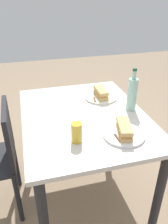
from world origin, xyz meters
name	(u,v)px	position (x,y,z in m)	size (l,w,h in m)	color
ground_plane	(84,188)	(0.00, 0.00, 0.00)	(8.00, 8.00, 0.00)	#8C755B
dining_table	(84,128)	(0.00, 0.00, 0.62)	(1.10, 0.87, 0.74)	beige
plate_near	(124,135)	(-0.32, -0.16, 0.74)	(0.26, 0.26, 0.01)	white
baguette_sandwich_near	(124,129)	(-0.32, -0.16, 0.79)	(0.20, 0.11, 0.07)	tan
knife_near	(115,134)	(-0.31, -0.11, 0.75)	(0.18, 0.01, 0.01)	silver
plate_far	(101,97)	(0.22, -0.20, 0.74)	(0.26, 0.26, 0.01)	silver
baguette_sandwich_far	(101,93)	(0.22, -0.20, 0.79)	(0.19, 0.07, 0.07)	tan
knife_far	(94,97)	(0.21, -0.14, 0.75)	(0.18, 0.05, 0.01)	silver
water_bottle	(132,94)	(-0.02, -0.35, 0.86)	(0.07, 0.07, 0.31)	#99C6B7
beer_glass	(77,133)	(-0.30, 0.12, 0.80)	(0.06, 0.06, 0.12)	gold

